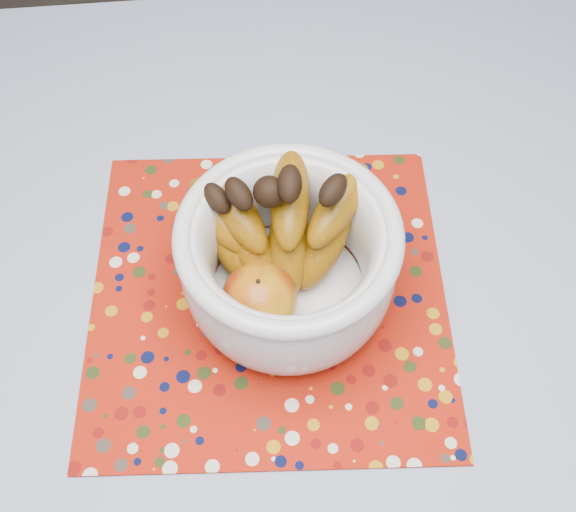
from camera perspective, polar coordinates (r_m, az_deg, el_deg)
The scene contains 4 objects.
table at distance 0.87m, azimuth -1.90°, elevation -10.76°, with size 1.20×1.20×0.75m.
tablecloth at distance 0.80m, azimuth -2.07°, elevation -8.65°, with size 1.32×1.32×0.01m, color slate.
placemat at distance 0.83m, azimuth -1.62°, elevation -3.16°, with size 0.43×0.43×0.00m, color #9C1708.
fruit_bowl at distance 0.75m, azimuth -0.52°, elevation 0.50°, with size 0.29×0.25×0.19m.
Camera 1 is at (-0.00, -0.32, 1.49)m, focal length 42.00 mm.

